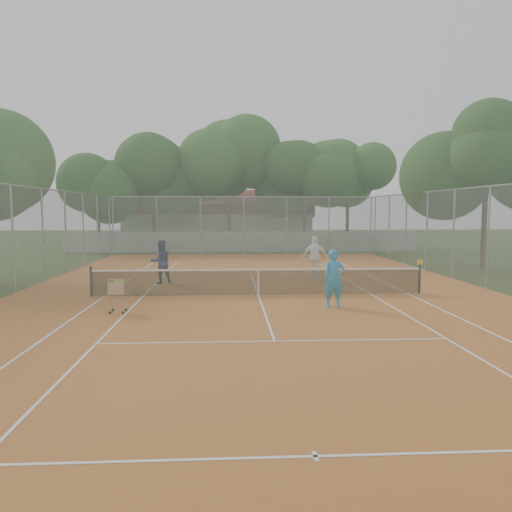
{
  "coord_description": "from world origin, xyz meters",
  "views": [
    {
      "loc": [
        -1.07,
        -17.79,
        3.08
      ],
      "look_at": [
        0.0,
        1.5,
        1.3
      ],
      "focal_mm": 35.0,
      "sensor_mm": 36.0,
      "label": 1
    }
  ],
  "objects": [
    {
      "name": "clubhouse",
      "position": [
        -2.0,
        29.0,
        2.2
      ],
      "size": [
        16.4,
        9.0,
        4.4
      ],
      "primitive_type": "cube",
      "color": "beige",
      "rests_on": "ground"
    },
    {
      "name": "boundary_wall",
      "position": [
        0.0,
        19.0,
        0.75
      ],
      "size": [
        26.0,
        0.3,
        1.5
      ],
      "primitive_type": "cube",
      "color": "silver",
      "rests_on": "ground"
    },
    {
      "name": "perimeter_fence",
      "position": [
        0.0,
        0.0,
        2.0
      ],
      "size": [
        18.0,
        34.0,
        4.0
      ],
      "primitive_type": "cube",
      "color": "slate",
      "rests_on": "ground"
    },
    {
      "name": "ball_hopper",
      "position": [
        -4.37,
        -2.96,
        0.55
      ],
      "size": [
        0.63,
        0.63,
        1.05
      ],
      "primitive_type": "cube",
      "rotation": [
        0.0,
        0.0,
        -0.3
      ],
      "color": "silver",
      "rests_on": "court_pad"
    },
    {
      "name": "player_far_right",
      "position": [
        2.78,
        4.06,
        0.98
      ],
      "size": [
        1.19,
        0.64,
        1.92
      ],
      "primitive_type": "imported",
      "rotation": [
        0.0,
        0.0,
        2.98
      ],
      "color": "white",
      "rests_on": "court_pad"
    },
    {
      "name": "ground",
      "position": [
        0.0,
        0.0,
        0.0
      ],
      "size": [
        120.0,
        120.0,
        0.0
      ],
      "primitive_type": "plane",
      "color": "#1C370F",
      "rests_on": "ground"
    },
    {
      "name": "tropical_trees",
      "position": [
        0.0,
        22.0,
        5.0
      ],
      "size": [
        29.0,
        19.0,
        10.0
      ],
      "primitive_type": "cube",
      "color": "black",
      "rests_on": "ground"
    },
    {
      "name": "player_near",
      "position": [
        2.24,
        -2.42,
        0.93
      ],
      "size": [
        0.68,
        0.46,
        1.82
      ],
      "primitive_type": "imported",
      "rotation": [
        0.0,
        0.0,
        0.04
      ],
      "color": "#187ECC",
      "rests_on": "court_pad"
    },
    {
      "name": "court_lines",
      "position": [
        0.0,
        0.0,
        0.02
      ],
      "size": [
        10.98,
        23.78,
        0.01
      ],
      "primitive_type": "cube",
      "color": "white",
      "rests_on": "court_pad"
    },
    {
      "name": "court_pad",
      "position": [
        0.0,
        0.0,
        0.01
      ],
      "size": [
        18.0,
        34.0,
        0.02
      ],
      "primitive_type": "cube",
      "color": "#B95E23",
      "rests_on": "ground"
    },
    {
      "name": "player_far_left",
      "position": [
        -3.89,
        3.11,
        0.93
      ],
      "size": [
        1.08,
        0.98,
        1.82
      ],
      "primitive_type": "imported",
      "rotation": [
        0.0,
        0.0,
        3.54
      ],
      "color": "#1C1B51",
      "rests_on": "court_pad"
    },
    {
      "name": "tennis_net",
      "position": [
        0.0,
        0.0,
        0.51
      ],
      "size": [
        11.88,
        0.1,
        0.98
      ],
      "primitive_type": "cube",
      "color": "black",
      "rests_on": "court_pad"
    }
  ]
}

